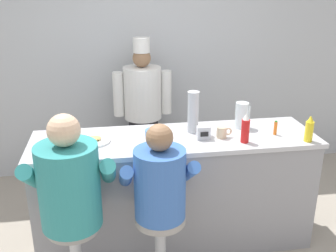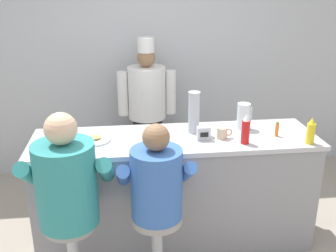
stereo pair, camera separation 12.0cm
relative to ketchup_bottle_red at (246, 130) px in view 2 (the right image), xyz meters
The scene contains 15 objects.
wall_back 1.90m from the ketchup_bottle_red, 107.10° to the left, with size 10.00×0.06×2.70m.
diner_counter 0.87m from the ketchup_bottle_red, 160.34° to the left, with size 2.47×0.70×1.04m.
ketchup_bottle_red is the anchor object (origin of this frame).
mustard_bottle_yellow 0.54m from the ketchup_bottle_red, ahead, with size 0.07×0.07×0.23m.
hot_sauce_bottle_orange 0.35m from the ketchup_bottle_red, 20.75° to the left, with size 0.03×0.03×0.13m.
water_pitcher_clear 0.35m from the ketchup_bottle_red, 75.97° to the left, with size 0.14×0.12×0.24m.
breakfast_plate 1.26m from the ketchup_bottle_red, behind, with size 0.27×0.27×0.05m.
cereal_bowl 0.78m from the ketchup_bottle_red, 160.50° to the left, with size 0.15×0.15×0.06m.
coffee_mug_white 1.55m from the ketchup_bottle_red, 169.69° to the left, with size 0.13×0.08×0.09m.
coffee_mug_tan 0.21m from the ketchup_bottle_red, 141.00° to the left, with size 0.14×0.09×0.10m.
cup_stack_steel 0.49m from the ketchup_bottle_red, 141.87° to the left, with size 0.10×0.10×0.37m.
napkin_dispenser_chrome 0.35m from the ketchup_bottle_red, 160.25° to the left, with size 0.11×0.07×0.12m.
diner_seated_teal 1.48m from the ketchup_bottle_red, 164.35° to the right, with size 0.65×0.64×1.51m.
diner_seated_blue 0.92m from the ketchup_bottle_red, 152.75° to the right, with size 0.57×0.56×1.40m.
cook_in_whites_near 1.64m from the ketchup_bottle_red, 115.99° to the left, with size 0.67×0.43×1.73m.
Camera 2 is at (-0.43, -2.76, 2.32)m, focal length 42.00 mm.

